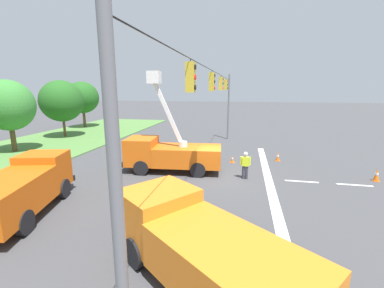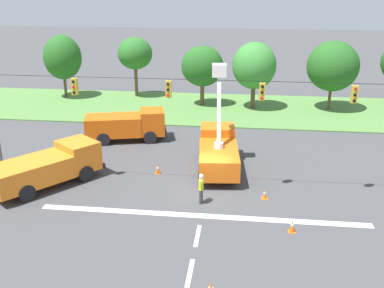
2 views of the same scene
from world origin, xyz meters
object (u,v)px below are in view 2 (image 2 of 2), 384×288
object	(u,v)px
tree_centre	(202,66)
road_worker	(201,187)
traffic_cone_mid_left	(265,194)
utility_truck_support_near	(127,125)
utility_truck_bucket_lift	(218,149)
tree_east	(254,66)
tree_far_west	(63,57)
tree_far_east	(333,66)
utility_truck_support_far	(48,166)
traffic_cone_foreground_right	(158,169)
tree_west	(135,54)
traffic_cone_mid_right	(292,226)

from	to	relation	value
tree_centre	road_worker	xyz separation A→B (m)	(2.04, -21.04, -2.97)
road_worker	traffic_cone_mid_left	bearing A→B (deg)	15.23
utility_truck_support_near	utility_truck_bucket_lift	bearing A→B (deg)	-32.91
tree_east	traffic_cone_mid_left	size ratio (longest dim) A/B	11.09
tree_far_west	utility_truck_bucket_lift	bearing A→B (deg)	-44.96
tree_far_east	utility_truck_support_far	bearing A→B (deg)	-135.20
tree_far_east	utility_truck_bucket_lift	xyz separation A→B (m)	(-9.71, -15.77, -2.89)
tree_far_west	traffic_cone_foreground_right	xyz separation A→B (m)	(13.66, -18.80, -3.99)
tree_far_east	utility_truck_support_far	size ratio (longest dim) A/B	0.97
traffic_cone_foreground_right	utility_truck_bucket_lift	bearing A→B (deg)	19.64
utility_truck_support_far	traffic_cone_foreground_right	distance (m)	6.76
utility_truck_support_near	traffic_cone_mid_left	bearing A→B (deg)	-40.89
tree_far_west	traffic_cone_mid_left	size ratio (longest dim) A/B	11.38
tree_far_west	road_worker	xyz separation A→B (m)	(16.87, -22.59, -3.31)
tree_east	traffic_cone_foreground_right	size ratio (longest dim) A/B	9.77
tree_west	tree_far_east	xyz separation A→B (m)	(19.74, -2.96, -0.39)
tree_far_east	tree_west	bearing A→B (deg)	171.48
tree_far_west	utility_truck_bucket_lift	distance (m)	24.85
traffic_cone_mid_left	traffic_cone_foreground_right	bearing A→B (deg)	157.35
tree_west	road_worker	size ratio (longest dim) A/B	3.58
road_worker	traffic_cone_mid_left	world-z (taller)	road_worker
tree_far_west	tree_east	size ratio (longest dim) A/B	1.03
tree_east	tree_far_west	bearing A→B (deg)	173.99
tree_centre	tree_east	world-z (taller)	tree_east
tree_west	traffic_cone_mid_left	xyz separation A→B (m)	(12.99, -22.91, -4.37)
tree_east	road_worker	size ratio (longest dim) A/B	3.64
tree_centre	tree_far_east	size ratio (longest dim) A/B	0.90
road_worker	traffic_cone_foreground_right	size ratio (longest dim) A/B	2.68
utility_truck_support_near	traffic_cone_mid_left	world-z (taller)	utility_truck_support_near
tree_far_west	tree_centre	distance (m)	14.91
tree_west	tree_centre	xyz separation A→B (m)	(7.39, -2.84, -0.68)
utility_truck_support_far	traffic_cone_mid_left	size ratio (longest dim) A/B	11.76
tree_east	utility_truck_support_far	distance (m)	23.05
tree_west	road_worker	bearing A→B (deg)	-68.45
tree_far_east	utility_truck_bucket_lift	bearing A→B (deg)	-121.64
utility_truck_support_near	utility_truck_support_far	size ratio (longest dim) A/B	0.96
utility_truck_support_near	tree_centre	bearing A→B (deg)	66.75
traffic_cone_foreground_right	traffic_cone_mid_left	size ratio (longest dim) A/B	1.14
tree_centre	traffic_cone_foreground_right	size ratio (longest dim) A/B	9.04
traffic_cone_mid_right	traffic_cone_mid_left	bearing A→B (deg)	109.25
tree_centre	utility_truck_support_near	distance (m)	12.37
traffic_cone_mid_left	tree_east	bearing A→B (deg)	91.72
tree_far_west	tree_far_east	world-z (taller)	tree_far_west
utility_truck_bucket_lift	traffic_cone_mid_right	xyz separation A→B (m)	(4.20, -7.73, -1.02)
tree_west	traffic_cone_mid_right	world-z (taller)	tree_west
utility_truck_bucket_lift	traffic_cone_foreground_right	xyz separation A→B (m)	(-3.81, -1.36, -1.04)
tree_west	traffic_cone_foreground_right	bearing A→B (deg)	-72.80
tree_west	traffic_cone_mid_right	bearing A→B (deg)	-61.73
tree_centre	tree_east	size ratio (longest dim) A/B	0.93
tree_east	utility_truck_bucket_lift	xyz separation A→B (m)	(-2.38, -15.35, -2.85)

